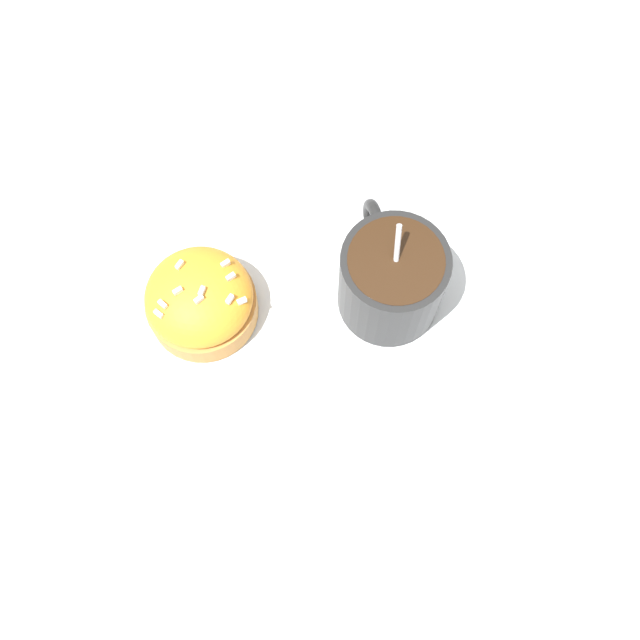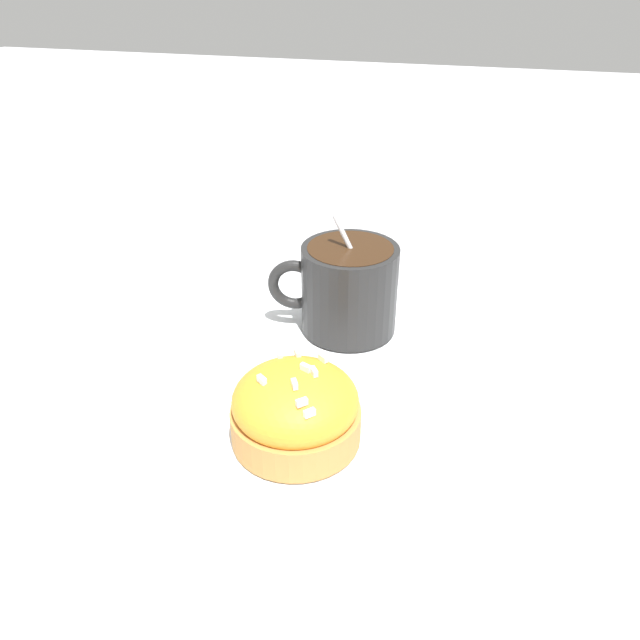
% 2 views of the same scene
% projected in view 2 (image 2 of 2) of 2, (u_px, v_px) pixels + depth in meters
% --- Properties ---
extents(ground_plane, '(3.00, 3.00, 0.00)m').
position_uv_depth(ground_plane, '(339.00, 380.00, 0.47)').
color(ground_plane, '#B2B2B7').
extents(paper_napkin, '(0.35, 0.35, 0.00)m').
position_uv_depth(paper_napkin, '(339.00, 378.00, 0.47)').
color(paper_napkin, white).
rests_on(paper_napkin, ground_plane).
extents(coffee_cup, '(0.08, 0.11, 0.10)m').
position_uv_depth(coffee_cup, '(348.00, 285.00, 0.51)').
color(coffee_cup, black).
rests_on(coffee_cup, paper_napkin).
extents(frosted_pastry, '(0.08, 0.08, 0.06)m').
position_uv_depth(frosted_pastry, '(296.00, 409.00, 0.40)').
color(frosted_pastry, '#C18442').
rests_on(frosted_pastry, paper_napkin).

